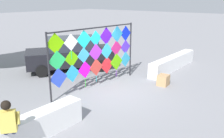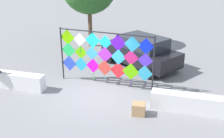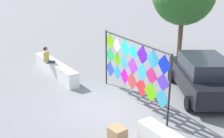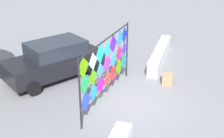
# 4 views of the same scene
# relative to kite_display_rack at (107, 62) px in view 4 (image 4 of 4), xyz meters

# --- Properties ---
(ground) EXTENTS (120.00, 120.00, 0.00)m
(ground) POSITION_rel_kite_display_rack_xyz_m (-0.07, -1.02, -1.63)
(ground) COLOR gray
(plaza_ledge_right) EXTENTS (4.60, 0.53, 0.75)m
(plaza_ledge_right) POSITION_rel_kite_display_rack_xyz_m (4.73, -1.44, -1.25)
(plaza_ledge_right) COLOR white
(plaza_ledge_right) RESTS_ON ground
(kite_display_rack) EXTENTS (4.70, 0.48, 2.68)m
(kite_display_rack) POSITION_rel_kite_display_rack_xyz_m (0.00, 0.00, 0.00)
(kite_display_rack) COLOR #232328
(kite_display_rack) RESTS_ON ground
(parked_car) EXTENTS (4.92, 4.16, 1.78)m
(parked_car) POSITION_rel_kite_display_rack_xyz_m (1.17, 3.02, -0.73)
(parked_car) COLOR black
(parked_car) RESTS_ON ground
(cardboard_box_large) EXTENTS (0.55, 0.50, 0.48)m
(cardboard_box_large) POSITION_rel_kite_display_rack_xyz_m (2.06, -2.21, -1.39)
(cardboard_box_large) COLOR tan
(cardboard_box_large) RESTS_ON ground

